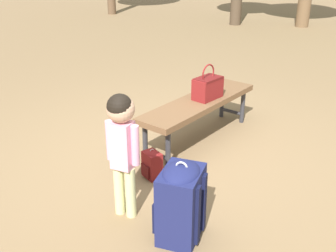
% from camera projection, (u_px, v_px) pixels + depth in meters
% --- Properties ---
extents(ground_plane, '(40.00, 40.00, 0.00)m').
position_uv_depth(ground_plane, '(170.00, 161.00, 3.89)').
color(ground_plane, brown).
rests_on(ground_plane, ground).
extents(park_bench, '(1.65, 0.69, 0.45)m').
position_uv_depth(park_bench, '(199.00, 105.00, 4.17)').
color(park_bench, brown).
rests_on(park_bench, ground).
extents(handbag, '(0.35, 0.25, 0.37)m').
position_uv_depth(handbag, '(208.00, 87.00, 4.15)').
color(handbag, maroon).
rests_on(handbag, park_bench).
extents(child_standing, '(0.20, 0.27, 0.99)m').
position_uv_depth(child_standing, '(122.00, 137.00, 2.84)').
color(child_standing, '#CCCC8C').
rests_on(child_standing, ground).
extents(backpack_large, '(0.39, 0.35, 0.60)m').
position_uv_depth(backpack_large, '(181.00, 200.00, 2.76)').
color(backpack_large, '#191E4C').
rests_on(backpack_large, ground).
extents(backpack_small, '(0.19, 0.21, 0.28)m').
position_uv_depth(backpack_small, '(152.00, 163.00, 3.56)').
color(backpack_small, maroon).
rests_on(backpack_small, ground).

